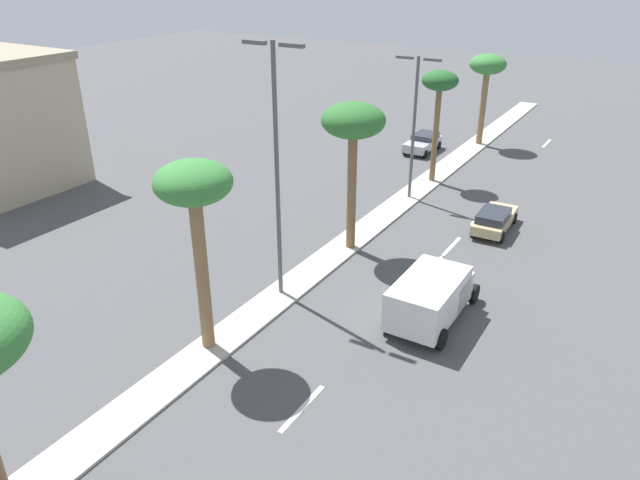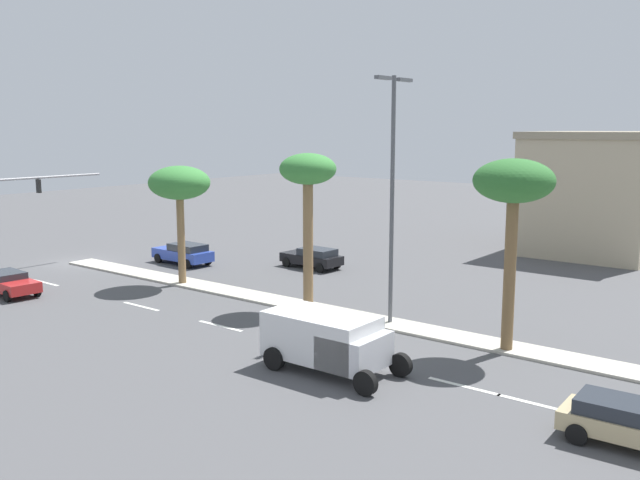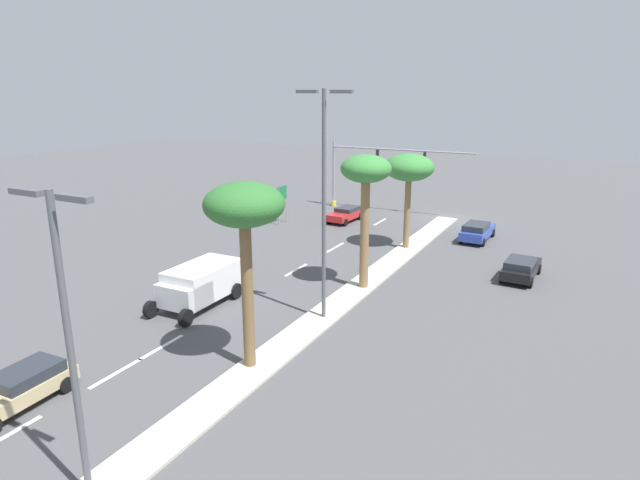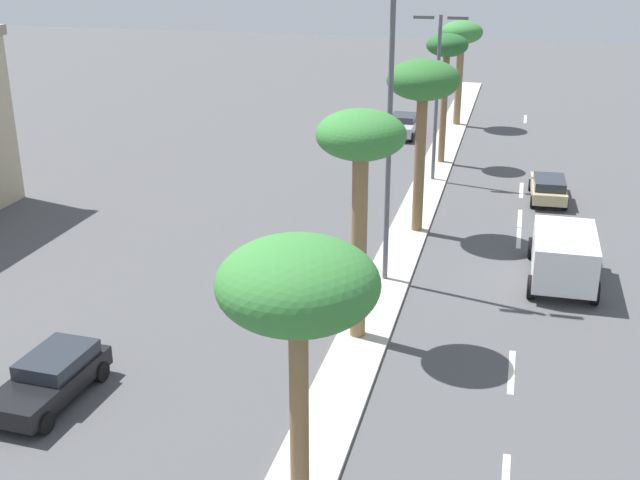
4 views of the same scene
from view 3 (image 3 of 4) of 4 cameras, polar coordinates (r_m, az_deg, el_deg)
The scene contains 20 objects.
ground_plane at distance 26.24m, azimuth -2.92°, elevation -10.52°, with size 160.00×160.00×0.00m, color #4C4C4F.
median_curb at distance 20.62m, azimuth -14.94°, elevation -18.84°, with size 1.80×72.57×0.12m, color #B7B2A3.
lane_stripe_right at distance 49.03m, azimuth 6.28°, elevation 1.90°, with size 0.20×2.80×0.01m, color silver.
lane_stripe_inboard at distance 40.91m, azimuth 1.61°, elevation -0.79°, with size 0.20×2.80×0.01m, color silver.
lane_stripe_center at distance 35.94m, azimuth -2.50°, elevation -3.14°, with size 0.20×2.80×0.01m, color silver.
lane_stripe_far at distance 26.68m, azimuth -16.22°, elevation -10.69°, with size 0.20×2.80×0.01m, color silver.
lane_stripe_leading at distance 25.05m, azimuth -20.55°, elevation -12.91°, with size 0.20×2.80×0.01m, color silver.
lane_stripe_mid at distance 22.62m, azimuth -30.13°, elevation -17.41°, with size 0.20×2.80×0.01m, color silver.
traffic_signal_gantry at distance 53.47m, azimuth 4.72°, elevation 7.53°, with size 14.15×0.53×6.48m.
directional_road_sign at distance 47.74m, azimuth -3.95°, elevation 4.52°, with size 0.10×1.46×3.34m.
palm_tree_center at distance 39.92m, azimuth 9.30°, elevation 7.32°, with size 3.59×3.59×6.93m.
palm_tree_inboard at distance 31.09m, azimuth 4.82°, elevation 6.63°, with size 2.89×2.89×7.85m.
palm_tree_trailing at distance 21.80m, azimuth -7.92°, elevation 2.98°, with size 3.26×3.26×7.90m.
street_lamp_far at distance 26.61m, azimuth 0.41°, elevation 5.11°, with size 2.90×0.24×11.42m.
street_lamp_near at distance 16.13m, azimuth -24.94°, elevation -8.13°, with size 2.90×0.24×9.02m.
sedan_blue_mid at distance 44.35m, azimuth 16.12°, elevation 0.92°, with size 2.07×4.63×1.45m.
sedan_black_center at distance 36.28m, azimuth 20.27°, elevation -2.73°, with size 2.08×4.27×1.36m.
sedan_red_left at distance 48.85m, azimuth 2.68°, elevation 2.75°, with size 2.09×4.14×1.25m.
sedan_tan_leading at distance 23.97m, azimuth -28.99°, elevation -13.37°, with size 1.97×4.42×1.33m.
box_truck at distance 30.51m, azimuth -12.63°, elevation -4.55°, with size 2.63×5.43×2.20m.
Camera 3 is at (-12.01, 48.50, 11.55)m, focal length 30.60 mm.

